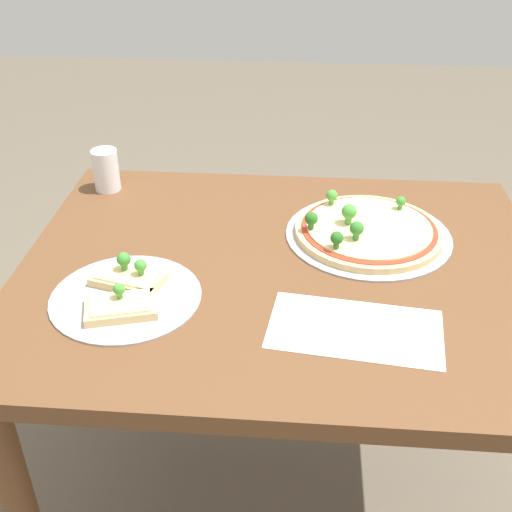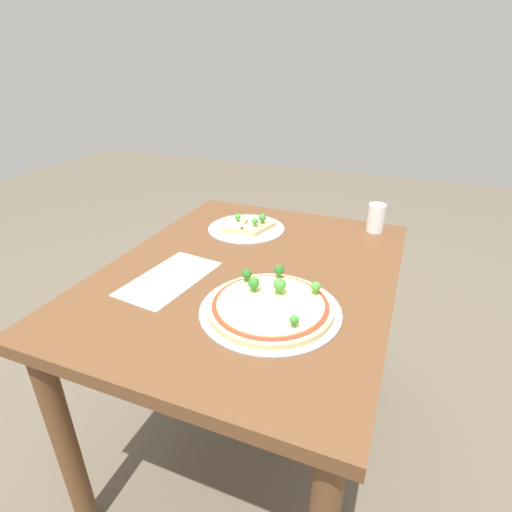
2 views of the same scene
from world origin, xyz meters
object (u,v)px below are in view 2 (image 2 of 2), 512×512
object	(u,v)px
dining_table	(250,300)
pizza_tray_whole	(271,305)
drinking_cup	(376,218)
pizza_tray_slice	(247,226)

from	to	relation	value
dining_table	pizza_tray_whole	world-z (taller)	pizza_tray_whole
pizza_tray_whole	drinking_cup	distance (m)	0.63
pizza_tray_whole	pizza_tray_slice	bearing A→B (deg)	-150.36
pizza_tray_whole	pizza_tray_slice	distance (m)	0.52
drinking_cup	pizza_tray_slice	bearing A→B (deg)	-70.52
pizza_tray_slice	drinking_cup	bearing A→B (deg)	109.48
pizza_tray_slice	drinking_cup	size ratio (longest dim) A/B	2.77
dining_table	pizza_tray_whole	xyz separation A→B (m)	(0.17, 0.13, 0.12)
dining_table	pizza_tray_whole	bearing A→B (deg)	36.40
drinking_cup	dining_table	bearing A→B (deg)	-34.88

